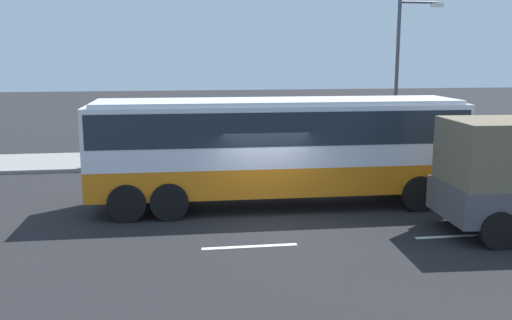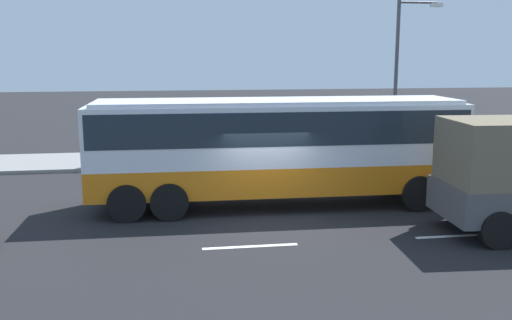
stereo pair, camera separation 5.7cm
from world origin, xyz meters
name	(u,v)px [view 1 (the left image)]	position (x,y,z in m)	size (l,w,h in m)	color
ground_plane	(267,219)	(0.00, 0.00, 0.00)	(120.00, 120.00, 0.00)	black
sidewalk_curb	(232,158)	(0.00, 9.59, 0.07)	(80.00, 4.00, 0.15)	gray
lane_centreline	(71,255)	(-5.14, -2.34, 0.00)	(28.25, 0.16, 0.01)	white
coach_bus	(278,141)	(0.57, 1.37, 2.09)	(11.56, 2.82, 3.36)	orange
pedestrian_near_curb	(217,136)	(-0.65, 9.76, 1.08)	(0.32, 0.32, 1.62)	#38334C
pedestrian_at_crossing	(102,141)	(-5.56, 8.30, 1.16)	(0.32, 0.32, 1.74)	brown
street_lamp	(402,67)	(7.33, 8.08, 4.15)	(2.02, 0.24, 6.91)	#47474C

